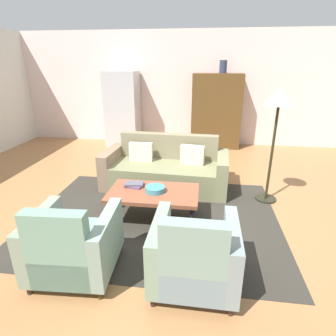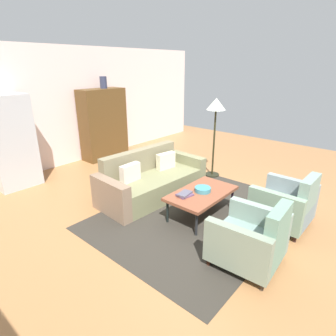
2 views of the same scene
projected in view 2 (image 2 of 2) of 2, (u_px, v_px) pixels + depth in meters
name	position (u px, v px, depth m)	size (l,w,h in m)	color
ground_plane	(196.00, 206.00, 4.99)	(10.78, 10.78, 0.00)	#9F6D41
wall_back	(71.00, 106.00, 6.85)	(8.98, 0.12, 2.80)	silver
area_rug	(198.00, 214.00, 4.71)	(3.40, 2.60, 0.01)	#312D27
couch	(150.00, 181.00, 5.31)	(2.15, 1.01, 0.86)	#757551
coffee_table	(202.00, 194.00, 4.54)	(1.20, 0.70, 0.43)	black
armchair_left	(253.00, 241.00, 3.42)	(0.84, 0.84, 0.88)	#371B10
armchair_right	(287.00, 206.00, 4.27)	(0.81, 0.81, 0.88)	#321B12
fruit_bowl	(203.00, 189.00, 4.53)	(0.26, 0.26, 0.07)	teal
book_stack	(185.00, 194.00, 4.39)	(0.27, 0.23, 0.05)	#5F4264
cabinet	(103.00, 124.00, 7.30)	(1.20, 0.51, 1.80)	#543A1B
vase_tall	(103.00, 82.00, 7.00)	(0.18, 0.18, 0.29)	#2E344D
refrigerator	(10.00, 142.00, 5.55)	(0.80, 0.73, 1.85)	#B7BABF
floor_lamp	(216.00, 111.00, 5.85)	(0.40, 0.40, 1.72)	black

